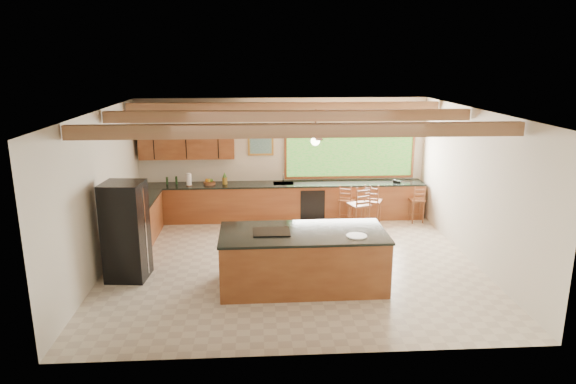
{
  "coord_description": "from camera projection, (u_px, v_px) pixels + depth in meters",
  "views": [
    {
      "loc": [
        -0.67,
        -9.46,
        3.94
      ],
      "look_at": [
        -0.02,
        0.8,
        1.25
      ],
      "focal_mm": 32.0,
      "sensor_mm": 36.0,
      "label": 1
    }
  ],
  "objects": [
    {
      "name": "ground",
      "position": [
        292.0,
        263.0,
        10.17
      ],
      "size": [
        7.2,
        7.2,
        0.0
      ],
      "primitive_type": "plane",
      "color": "beige",
      "rests_on": "ground"
    },
    {
      "name": "refrigerator",
      "position": [
        126.0,
        231.0,
        9.29
      ],
      "size": [
        0.77,
        0.75,
        1.81
      ],
      "rotation": [
        0.0,
        0.0,
        -0.1
      ],
      "color": "black",
      "rests_on": "ground"
    },
    {
      "name": "bar_stool_b",
      "position": [
        347.0,
        201.0,
        12.43
      ],
      "size": [
        0.47,
        0.47,
        0.98
      ],
      "rotation": [
        0.0,
        0.0,
        -0.42
      ],
      "color": "brown",
      "rests_on": "ground"
    },
    {
      "name": "bar_stool_d",
      "position": [
        373.0,
        202.0,
        12.09
      ],
      "size": [
        0.52,
        0.52,
        1.09
      ],
      "rotation": [
        0.0,
        0.0,
        -0.43
      ],
      "color": "brown",
      "rests_on": "ground"
    },
    {
      "name": "bar_stool_a",
      "position": [
        360.0,
        206.0,
        11.58
      ],
      "size": [
        0.54,
        0.54,
        1.19
      ],
      "rotation": [
        0.0,
        0.0,
        0.32
      ],
      "color": "brown",
      "rests_on": "ground"
    },
    {
      "name": "room_shell",
      "position": [
        281.0,
        147.0,
        10.23
      ],
      "size": [
        7.27,
        6.54,
        3.02
      ],
      "color": "beige",
      "rests_on": "ground"
    },
    {
      "name": "bar_stool_c",
      "position": [
        417.0,
        201.0,
        12.55
      ],
      "size": [
        0.36,
        0.36,
        0.94
      ],
      "rotation": [
        0.0,
        0.0,
        0.07
      ],
      "color": "brown",
      "rests_on": "ground"
    },
    {
      "name": "counter_run",
      "position": [
        251.0,
        206.0,
        12.44
      ],
      "size": [
        7.12,
        3.1,
        1.23
      ],
      "color": "brown",
      "rests_on": "ground"
    },
    {
      "name": "island",
      "position": [
        303.0,
        259.0,
        9.06
      ],
      "size": [
        2.91,
        1.39,
        1.03
      ],
      "rotation": [
        0.0,
        0.0,
        0.01
      ],
      "color": "brown",
      "rests_on": "ground"
    }
  ]
}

